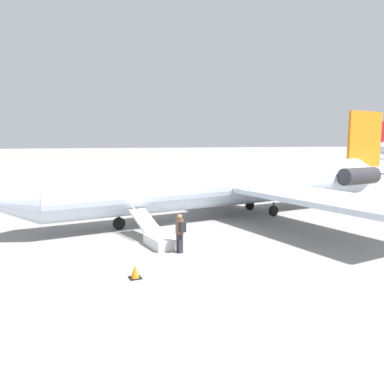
{
  "coord_description": "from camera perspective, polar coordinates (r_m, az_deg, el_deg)",
  "views": [
    {
      "loc": [
        12.47,
        21.19,
        4.88
      ],
      "look_at": [
        3.52,
        1.21,
        1.96
      ],
      "focal_mm": 35.0,
      "sensor_mm": 36.0,
      "label": 1
    }
  ],
  "objects": [
    {
      "name": "boarding_stairs",
      "position": [
        18.09,
        -5.25,
        -6.82
      ],
      "size": [
        1.4,
        4.1,
        1.79
      ],
      "rotation": [
        0.0,
        0.0,
        -1.48
      ],
      "color": "silver",
      "rests_on": "ground"
    },
    {
      "name": "airplane_main",
      "position": [
        25.33,
        8.13,
        1.46
      ],
      "size": [
        30.97,
        23.38,
        7.37
      ],
      "rotation": [
        0.0,
        0.0,
        0.09
      ],
      "color": "silver",
      "rests_on": "ground"
    },
    {
      "name": "traffic_cone_near_stairs",
      "position": [
        13.95,
        -8.67,
        -12.03
      ],
      "size": [
        0.43,
        0.43,
        0.47
      ],
      "color": "black",
      "rests_on": "ground"
    },
    {
      "name": "passenger",
      "position": [
        16.59,
        -1.84,
        -5.92
      ],
      "size": [
        0.36,
        0.55,
        1.74
      ],
      "rotation": [
        0.0,
        0.0,
        -1.48
      ],
      "color": "#23232D",
      "rests_on": "ground"
    },
    {
      "name": "ground_plane",
      "position": [
        25.07,
        6.23,
        -3.67
      ],
      "size": [
        600.0,
        600.0,
        0.0
      ],
      "primitive_type": "plane",
      "color": "gray"
    }
  ]
}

